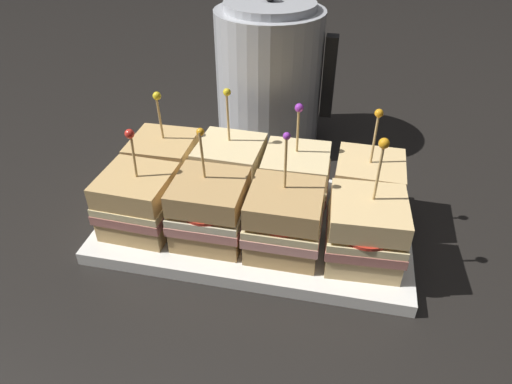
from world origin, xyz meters
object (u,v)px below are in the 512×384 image
(sandwich_back_far_right, at_px, (367,187))
(sandwich_front_far_left, at_px, (139,202))
(sandwich_back_center_left, at_px, (231,170))
(kettle_steel, at_px, (269,76))
(sandwich_front_center_right, at_px, (284,221))
(sandwich_front_far_right, at_px, (365,231))
(sandwich_back_far_left, at_px, (165,164))
(sandwich_front_center_left, at_px, (210,210))
(sandwich_back_center_right, at_px, (296,179))
(serving_platter, at_px, (256,223))

(sandwich_back_far_right, bearing_deg, sandwich_front_far_left, -161.75)
(sandwich_front_far_left, distance_m, sandwich_back_center_left, 0.14)
(sandwich_front_far_left, relative_size, kettle_steel, 0.56)
(sandwich_front_center_right, distance_m, sandwich_back_far_right, 0.14)
(sandwich_front_far_right, xyz_separation_m, sandwich_back_far_right, (0.00, 0.10, -0.00))
(sandwich_back_center_left, xyz_separation_m, kettle_steel, (0.02, 0.22, 0.06))
(sandwich_back_far_left, distance_m, sandwich_back_far_right, 0.29)
(sandwich_front_far_right, bearing_deg, sandwich_back_center_left, 153.31)
(sandwich_front_center_right, bearing_deg, sandwich_front_center_left, 178.67)
(sandwich_front_far_left, bearing_deg, sandwich_front_center_left, 0.16)
(sandwich_back_far_left, bearing_deg, sandwich_front_far_left, -89.77)
(sandwich_front_center_right, relative_size, sandwich_back_center_left, 0.98)
(sandwich_back_far_right, relative_size, kettle_steel, 0.60)
(sandwich_front_far_left, relative_size, sandwich_back_far_right, 0.93)
(sandwich_front_center_right, distance_m, sandwich_back_center_right, 0.10)
(sandwich_back_far_left, bearing_deg, serving_platter, -17.84)
(serving_platter, distance_m, sandwich_front_center_right, 0.08)
(serving_platter, bearing_deg, sandwich_back_far_left, 162.16)
(sandwich_front_far_left, xyz_separation_m, sandwich_back_far_left, (-0.00, 0.09, 0.00))
(sandwich_front_far_left, bearing_deg, sandwich_back_center_right, 26.12)
(serving_platter, relative_size, sandwich_back_far_left, 2.73)
(serving_platter, xyz_separation_m, sandwich_front_far_right, (0.14, -0.05, 0.05))
(kettle_steel, bearing_deg, sandwich_front_far_left, -110.22)
(serving_platter, relative_size, kettle_steel, 1.59)
(sandwich_front_center_right, xyz_separation_m, sandwich_back_center_left, (-0.09, 0.10, 0.00))
(sandwich_back_center_left, distance_m, sandwich_back_far_right, 0.19)
(sandwich_front_center_left, relative_size, sandwich_front_center_right, 0.96)
(sandwich_front_center_left, height_order, sandwich_back_far_left, sandwich_front_center_left)
(sandwich_front_center_left, distance_m, kettle_steel, 0.32)
(sandwich_front_center_right, relative_size, sandwich_back_far_left, 1.05)
(sandwich_back_far_right, bearing_deg, sandwich_front_far_right, -91.05)
(sandwich_back_far_left, height_order, kettle_steel, kettle_steel)
(serving_platter, distance_m, sandwich_back_center_left, 0.08)
(serving_platter, distance_m, kettle_steel, 0.29)
(sandwich_back_center_right, relative_size, kettle_steel, 0.58)
(sandwich_front_center_left, xyz_separation_m, kettle_steel, (0.02, 0.31, 0.06))
(serving_platter, height_order, sandwich_back_far_left, sandwich_back_far_left)
(sandwich_front_far_right, distance_m, sandwich_back_far_left, 0.31)
(sandwich_front_far_right, xyz_separation_m, sandwich_back_center_right, (-0.10, 0.10, -0.00))
(sandwich_front_center_right, bearing_deg, sandwich_back_far_left, 153.43)
(sandwich_back_center_left, bearing_deg, sandwich_front_center_left, -91.29)
(sandwich_front_far_right, height_order, sandwich_back_center_left, sandwich_front_far_right)
(sandwich_back_center_left, xyz_separation_m, sandwich_back_far_right, (0.19, 0.00, -0.00))
(sandwich_front_center_right, height_order, sandwich_front_far_right, sandwich_front_far_right)
(sandwich_back_far_right, bearing_deg, sandwich_front_center_right, -135.31)
(sandwich_back_center_left, relative_size, sandwich_back_center_right, 1.07)
(sandwich_front_center_left, bearing_deg, sandwich_front_center_right, -1.33)
(serving_platter, bearing_deg, sandwich_back_center_left, 134.81)
(sandwich_back_center_right, bearing_deg, sandwich_back_center_left, 179.86)
(serving_platter, distance_m, sandwich_front_center_left, 0.09)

